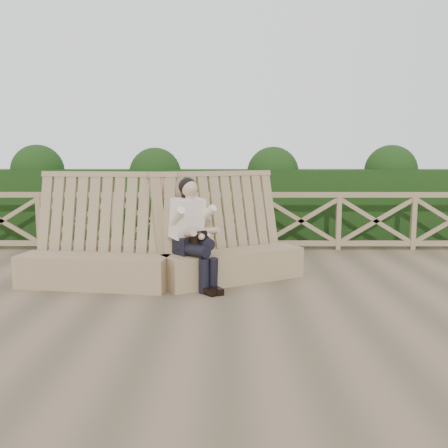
{
  "coord_description": "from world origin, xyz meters",
  "views": [
    {
      "loc": [
        -0.01,
        -5.93,
        1.74
      ],
      "look_at": [
        -0.03,
        0.4,
        0.9
      ],
      "focal_mm": 40.0,
      "sensor_mm": 36.0,
      "label": 1
    }
  ],
  "objects": [
    {
      "name": "bench",
      "position": [
        -0.86,
        0.91,
        0.39
      ],
      "size": [
        3.97,
        1.67,
        1.57
      ],
      "rotation": [
        0.0,
        0.0,
        0.23
      ],
      "color": "#8F7151",
      "rests_on": "ground"
    },
    {
      "name": "hedge",
      "position": [
        0.0,
        4.7,
        0.75
      ],
      "size": [
        12.0,
        1.2,
        1.5
      ],
      "primitive_type": "cube",
      "color": "black",
      "rests_on": "ground"
    },
    {
      "name": "woman",
      "position": [
        -0.45,
        0.72,
        0.78
      ],
      "size": [
        0.79,
        0.93,
        1.49
      ],
      "rotation": [
        0.0,
        0.0,
        0.69
      ],
      "color": "black",
      "rests_on": "ground"
    },
    {
      "name": "ground",
      "position": [
        0.0,
        0.0,
        0.0
      ],
      "size": [
        60.0,
        60.0,
        0.0
      ],
      "primitive_type": "plane",
      "color": "brown",
      "rests_on": "ground"
    },
    {
      "name": "guardrail",
      "position": [
        0.0,
        3.5,
        0.55
      ],
      "size": [
        10.1,
        0.09,
        1.1
      ],
      "color": "#8F7453",
      "rests_on": "ground"
    }
  ]
}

